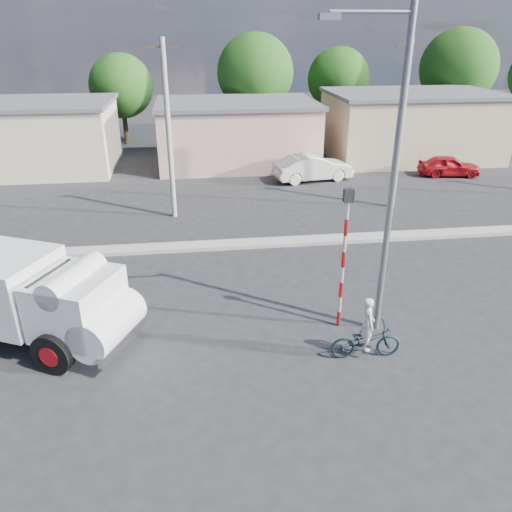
{
  "coord_description": "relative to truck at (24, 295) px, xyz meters",
  "views": [
    {
      "loc": [
        -0.99,
        -11.15,
        8.4
      ],
      "look_at": [
        0.97,
        4.1,
        1.3
      ],
      "focal_mm": 35.0,
      "sensor_mm": 36.0,
      "label": 1
    }
  ],
  "objects": [
    {
      "name": "utility_poles",
      "position": [
        9.18,
        10.05,
        2.61
      ],
      "size": [
        35.4,
        0.24,
        8.0
      ],
      "color": "#99968E",
      "rests_on": "ground"
    },
    {
      "name": "cyclist",
      "position": [
        9.41,
        -2.1,
        -0.68
      ],
      "size": [
        0.39,
        0.58,
        1.56
      ],
      "primitive_type": "imported",
      "rotation": [
        0.0,
        0.0,
        1.54
      ],
      "color": "silver",
      "rests_on": "ground"
    },
    {
      "name": "streetlight",
      "position": [
        10.07,
        -0.75,
        3.5
      ],
      "size": [
        2.34,
        0.22,
        9.0
      ],
      "color": "slate",
      "rests_on": "ground"
    },
    {
      "name": "car_cream",
      "position": [
        12.0,
        15.28,
        -0.7
      ],
      "size": [
        4.86,
        2.39,
        1.53
      ],
      "primitive_type": "imported",
      "rotation": [
        0.0,
        0.0,
        1.74
      ],
      "color": "silver",
      "rests_on": "ground"
    },
    {
      "name": "tree_row",
      "position": [
        13.38,
        26.58,
        3.5
      ],
      "size": [
        51.24,
        7.43,
        8.42
      ],
      "color": "#38281E",
      "rests_on": "ground"
    },
    {
      "name": "median",
      "position": [
        5.93,
        6.05,
        -1.38
      ],
      "size": [
        40.0,
        0.8,
        0.16
      ],
      "primitive_type": "cube",
      "color": "#99968E",
      "rests_on": "ground"
    },
    {
      "name": "bicycle",
      "position": [
        9.41,
        -2.1,
        -0.95
      ],
      "size": [
        1.96,
        0.74,
        1.02
      ],
      "primitive_type": "imported",
      "rotation": [
        0.0,
        0.0,
        1.54
      ],
      "color": "black",
      "rests_on": "ground"
    },
    {
      "name": "car_red",
      "position": [
        20.55,
        15.21,
        -0.84
      ],
      "size": [
        3.83,
        2.01,
        1.24
      ],
      "primitive_type": "imported",
      "rotation": [
        0.0,
        0.0,
        1.42
      ],
      "color": "#A90E15",
      "rests_on": "ground"
    },
    {
      "name": "building_row",
      "position": [
        7.03,
        20.05,
        0.67
      ],
      "size": [
        37.8,
        7.3,
        4.44
      ],
      "color": "beige",
      "rests_on": "ground"
    },
    {
      "name": "ground_plane",
      "position": [
        5.93,
        -1.95,
        -1.46
      ],
      "size": [
        120.0,
        120.0,
        0.0
      ],
      "primitive_type": "plane",
      "color": "#252527",
      "rests_on": "ground"
    },
    {
      "name": "truck",
      "position": [
        0.0,
        0.0,
        0.0
      ],
      "size": [
        6.75,
        4.74,
        2.63
      ],
      "rotation": [
        0.0,
        0.0,
        -0.43
      ],
      "color": "black",
      "rests_on": "ground"
    },
    {
      "name": "traffic_pole",
      "position": [
        9.13,
        -0.45,
        1.13
      ],
      "size": [
        0.28,
        0.18,
        4.36
      ],
      "color": "red",
      "rests_on": "ground"
    }
  ]
}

